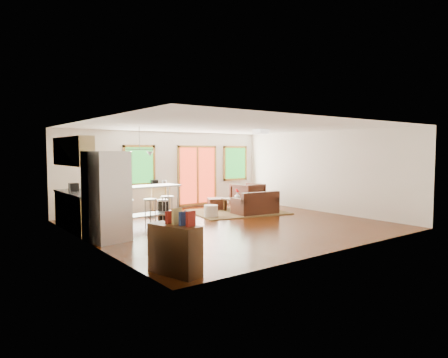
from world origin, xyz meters
TOP-DOWN VIEW (x-y plane):
  - floor at (0.00, 0.00)m, footprint 7.50×7.00m
  - ceiling at (0.00, 0.00)m, footprint 7.50×7.00m
  - back_wall at (0.00, 3.51)m, footprint 7.50×0.02m
  - left_wall at (-3.76, 0.00)m, footprint 0.02×7.00m
  - right_wall at (3.76, 0.00)m, footprint 0.02×7.00m
  - front_wall at (0.00, -3.51)m, footprint 7.50×0.02m
  - window_left at (-1.00, 3.46)m, footprint 1.10×0.05m
  - french_doors at (1.20, 3.46)m, footprint 1.60×0.05m
  - window_right at (2.90, 3.46)m, footprint 1.10×0.05m
  - rug at (1.47, 1.53)m, footprint 3.22×2.71m
  - loveseat at (1.69, 0.91)m, footprint 1.41×0.90m
  - coffee_table at (1.71, 1.70)m, footprint 1.09×0.68m
  - armchair at (2.42, 2.19)m, footprint 1.00×0.95m
  - ottoman at (1.29, 2.42)m, footprint 0.76×0.76m
  - pouf at (0.25, 1.28)m, footprint 0.42×0.42m
  - vase at (1.66, 1.80)m, footprint 0.20×0.21m
  - cabinets at (-3.49, 1.70)m, footprint 0.64×2.24m
  - refrigerator at (-3.34, 0.05)m, footprint 0.91×0.90m
  - island at (-1.73, 1.31)m, footprint 1.68×0.76m
  - cup at (-1.41, 1.54)m, footprint 0.12×0.10m
  - bar_stool_a at (-2.50, 1.01)m, footprint 0.38×0.38m
  - bar_stool_b at (-1.79, 1.13)m, footprint 0.43×0.43m
  - bar_stool_c at (-1.24, 1.22)m, footprint 0.36×0.36m
  - trash_can at (-1.15, 1.60)m, footprint 0.34×0.34m
  - kitchen_cart at (-0.39, 3.35)m, footprint 0.72×0.52m
  - bookshelf at (-3.35, -2.87)m, footprint 0.58×0.95m
  - ceiling_flush at (1.60, 0.60)m, footprint 0.35×0.35m
  - pendant_light at (-1.90, 1.50)m, footprint 0.80×0.18m

SIDE VIEW (x-z plane):
  - floor at x=0.00m, z-range -0.02..0.00m
  - rug at x=1.47m, z-range 0.00..0.03m
  - pouf at x=0.25m, z-range 0.00..0.36m
  - ottoman at x=1.29m, z-range 0.00..0.38m
  - loveseat at x=1.69m, z-range -0.07..0.64m
  - trash_can at x=-1.15m, z-range 0.00..0.61m
  - coffee_table at x=1.71m, z-range 0.16..0.59m
  - bookshelf at x=-3.35m, z-range -0.11..0.94m
  - armchair at x=2.42m, z-range 0.00..0.93m
  - vase at x=1.66m, z-range 0.36..0.68m
  - bar_stool_b at x=-1.79m, z-range 0.17..0.89m
  - bar_stool_c at x=-1.24m, z-range 0.18..0.92m
  - bar_stool_a at x=-2.50m, z-range 0.18..0.93m
  - kitchen_cart at x=-0.39m, z-range 0.19..1.21m
  - island at x=-1.73m, z-range 0.20..1.24m
  - cabinets at x=-3.49m, z-range -0.22..2.08m
  - refrigerator at x=-3.34m, z-range 0.00..1.96m
  - cup at x=-1.41m, z-range 0.95..1.06m
  - french_doors at x=1.20m, z-range 0.05..2.15m
  - back_wall at x=0.00m, z-range 0.00..2.60m
  - left_wall at x=-3.76m, z-range 0.00..2.60m
  - right_wall at x=3.76m, z-range 0.00..2.60m
  - front_wall at x=0.00m, z-range 0.00..2.60m
  - window_left at x=-1.00m, z-range 0.85..2.15m
  - window_right at x=2.90m, z-range 0.85..2.15m
  - pendant_light at x=-1.90m, z-range 1.50..2.29m
  - ceiling_flush at x=1.60m, z-range 2.47..2.59m
  - ceiling at x=0.00m, z-range 2.60..2.62m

